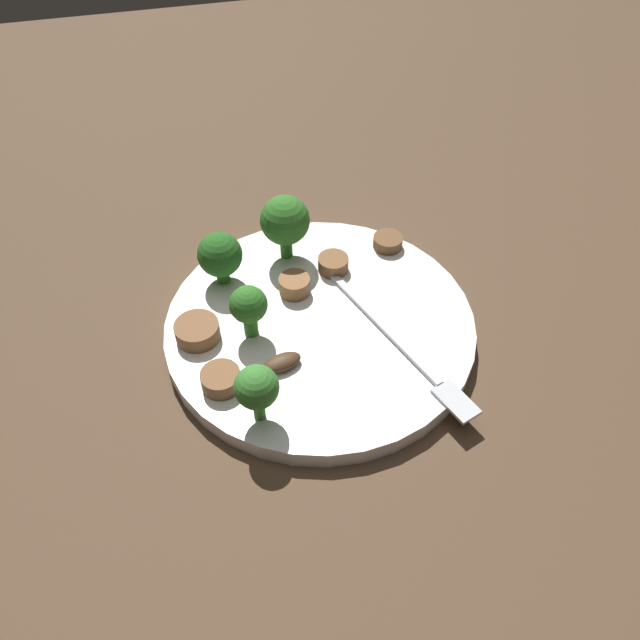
{
  "coord_description": "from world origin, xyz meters",
  "views": [
    {
      "loc": [
        0.34,
        -0.08,
        0.39
      ],
      "look_at": [
        0.0,
        0.0,
        0.02
      ],
      "focal_mm": 35.84,
      "sensor_mm": 36.0,
      "label": 1
    }
  ],
  "objects_px": {
    "fork": "(405,349)",
    "broccoli_floret_1": "(257,388)",
    "broccoli_floret_0": "(285,221)",
    "mushroom_1": "(282,362)",
    "sausage_slice_0": "(221,379)",
    "sausage_slice_1": "(388,242)",
    "sausage_slice_2": "(294,285)",
    "sausage_slice_4": "(197,331)",
    "broccoli_floret_2": "(248,306)",
    "broccoli_floret_3": "(220,255)",
    "sausage_slice_3": "(333,264)",
    "plate": "(320,326)"
  },
  "relations": [
    {
      "from": "broccoli_floret_3",
      "to": "broccoli_floret_2",
      "type": "bearing_deg",
      "value": 11.39
    },
    {
      "from": "sausage_slice_0",
      "to": "sausage_slice_1",
      "type": "bearing_deg",
      "value": 125.54
    },
    {
      "from": "sausage_slice_2",
      "to": "mushroom_1",
      "type": "bearing_deg",
      "value": -19.14
    },
    {
      "from": "sausage_slice_1",
      "to": "sausage_slice_3",
      "type": "xyz_separation_m",
      "value": [
        0.02,
        -0.06,
        0.0
      ]
    },
    {
      "from": "sausage_slice_1",
      "to": "broccoli_floret_2",
      "type": "bearing_deg",
      "value": -61.92
    },
    {
      "from": "broccoli_floret_1",
      "to": "fork",
      "type": "bearing_deg",
      "value": 105.07
    },
    {
      "from": "broccoli_floret_0",
      "to": "broccoli_floret_1",
      "type": "xyz_separation_m",
      "value": [
        0.16,
        -0.05,
        -0.01
      ]
    },
    {
      "from": "plate",
      "to": "sausage_slice_3",
      "type": "height_order",
      "value": "sausage_slice_3"
    },
    {
      "from": "sausage_slice_2",
      "to": "plate",
      "type": "bearing_deg",
      "value": 19.19
    },
    {
      "from": "broccoli_floret_1",
      "to": "sausage_slice_0",
      "type": "height_order",
      "value": "broccoli_floret_1"
    },
    {
      "from": "sausage_slice_4",
      "to": "broccoli_floret_0",
      "type": "bearing_deg",
      "value": 131.6
    },
    {
      "from": "broccoli_floret_3",
      "to": "sausage_slice_0",
      "type": "height_order",
      "value": "broccoli_floret_3"
    },
    {
      "from": "sausage_slice_2",
      "to": "sausage_slice_3",
      "type": "distance_m",
      "value": 0.04
    },
    {
      "from": "sausage_slice_0",
      "to": "sausage_slice_2",
      "type": "distance_m",
      "value": 0.11
    },
    {
      "from": "fork",
      "to": "sausage_slice_3",
      "type": "bearing_deg",
      "value": 176.92
    },
    {
      "from": "broccoli_floret_1",
      "to": "sausage_slice_1",
      "type": "distance_m",
      "value": 0.21
    },
    {
      "from": "sausage_slice_1",
      "to": "sausage_slice_4",
      "type": "relative_size",
      "value": 0.75
    },
    {
      "from": "sausage_slice_1",
      "to": "sausage_slice_4",
      "type": "xyz_separation_m",
      "value": [
        0.07,
        -0.18,
        0.0
      ]
    },
    {
      "from": "sausage_slice_4",
      "to": "plate",
      "type": "bearing_deg",
      "value": 86.77
    },
    {
      "from": "broccoli_floret_1",
      "to": "mushroom_1",
      "type": "distance_m",
      "value": 0.05
    },
    {
      "from": "sausage_slice_1",
      "to": "mushroom_1",
      "type": "distance_m",
      "value": 0.17
    },
    {
      "from": "sausage_slice_2",
      "to": "sausage_slice_3",
      "type": "relative_size",
      "value": 0.99
    },
    {
      "from": "sausage_slice_2",
      "to": "sausage_slice_0",
      "type": "bearing_deg",
      "value": -41.48
    },
    {
      "from": "broccoli_floret_0",
      "to": "mushroom_1",
      "type": "relative_size",
      "value": 1.98
    },
    {
      "from": "sausage_slice_0",
      "to": "sausage_slice_4",
      "type": "distance_m",
      "value": 0.05
    },
    {
      "from": "plate",
      "to": "sausage_slice_3",
      "type": "distance_m",
      "value": 0.06
    },
    {
      "from": "broccoli_floret_0",
      "to": "sausage_slice_0",
      "type": "bearing_deg",
      "value": -30.51
    },
    {
      "from": "broccoli_floret_1",
      "to": "sausage_slice_3",
      "type": "bearing_deg",
      "value": 146.59
    },
    {
      "from": "sausage_slice_3",
      "to": "sausage_slice_4",
      "type": "bearing_deg",
      "value": -67.86
    },
    {
      "from": "broccoli_floret_2",
      "to": "mushroom_1",
      "type": "bearing_deg",
      "value": 22.53
    },
    {
      "from": "broccoli_floret_2",
      "to": "sausage_slice_3",
      "type": "height_order",
      "value": "broccoli_floret_2"
    },
    {
      "from": "sausage_slice_0",
      "to": "mushroom_1",
      "type": "relative_size",
      "value": 0.96
    },
    {
      "from": "broccoli_floret_1",
      "to": "sausage_slice_1",
      "type": "xyz_separation_m",
      "value": [
        -0.15,
        0.14,
        -0.03
      ]
    },
    {
      "from": "fork",
      "to": "broccoli_floret_1",
      "type": "distance_m",
      "value": 0.13
    },
    {
      "from": "broccoli_floret_2",
      "to": "sausage_slice_3",
      "type": "relative_size",
      "value": 1.77
    },
    {
      "from": "plate",
      "to": "sausage_slice_4",
      "type": "bearing_deg",
      "value": -93.23
    },
    {
      "from": "sausage_slice_0",
      "to": "sausage_slice_3",
      "type": "bearing_deg",
      "value": 132.29
    },
    {
      "from": "sausage_slice_0",
      "to": "broccoli_floret_1",
      "type": "bearing_deg",
      "value": 33.82
    },
    {
      "from": "sausage_slice_0",
      "to": "sausage_slice_4",
      "type": "height_order",
      "value": "same"
    },
    {
      "from": "sausage_slice_2",
      "to": "sausage_slice_3",
      "type": "height_order",
      "value": "sausage_slice_2"
    },
    {
      "from": "broccoli_floret_0",
      "to": "mushroom_1",
      "type": "xyz_separation_m",
      "value": [
        0.12,
        -0.03,
        -0.03
      ]
    },
    {
      "from": "sausage_slice_1",
      "to": "mushroom_1",
      "type": "xyz_separation_m",
      "value": [
        0.11,
        -0.12,
        -0.0
      ]
    },
    {
      "from": "sausage_slice_0",
      "to": "sausage_slice_4",
      "type": "bearing_deg",
      "value": -167.52
    },
    {
      "from": "broccoli_floret_1",
      "to": "broccoli_floret_3",
      "type": "height_order",
      "value": "broccoli_floret_1"
    },
    {
      "from": "sausage_slice_0",
      "to": "broccoli_floret_2",
      "type": "bearing_deg",
      "value": 146.93
    },
    {
      "from": "broccoli_floret_1",
      "to": "sausage_slice_0",
      "type": "xyz_separation_m",
      "value": [
        -0.03,
        -0.02,
        -0.03
      ]
    },
    {
      "from": "broccoli_floret_1",
      "to": "broccoli_floret_2",
      "type": "height_order",
      "value": "broccoli_floret_1"
    },
    {
      "from": "broccoli_floret_2",
      "to": "sausage_slice_3",
      "type": "bearing_deg",
      "value": 124.13
    },
    {
      "from": "broccoli_floret_2",
      "to": "sausage_slice_0",
      "type": "height_order",
      "value": "broccoli_floret_2"
    },
    {
      "from": "broccoli_floret_0",
      "to": "sausage_slice_1",
      "type": "xyz_separation_m",
      "value": [
        0.01,
        0.09,
        -0.03
      ]
    }
  ]
}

